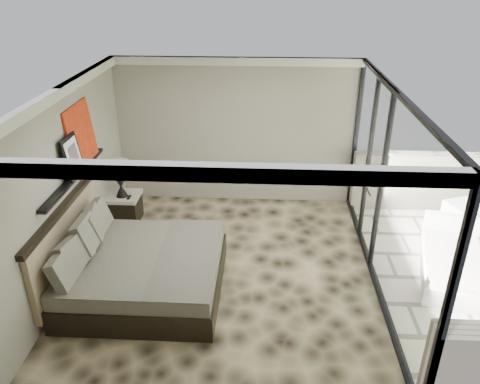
# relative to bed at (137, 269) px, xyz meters

# --- Properties ---
(floor) EXTENTS (5.00, 5.00, 0.00)m
(floor) POSITION_rel_bed_xyz_m (1.21, 0.51, -0.36)
(floor) COLOR black
(floor) RESTS_ON ground
(ceiling) EXTENTS (4.50, 5.00, 0.02)m
(ceiling) POSITION_rel_bed_xyz_m (1.21, 0.51, 2.43)
(ceiling) COLOR silver
(ceiling) RESTS_ON back_wall
(back_wall) EXTENTS (4.50, 0.02, 2.80)m
(back_wall) POSITION_rel_bed_xyz_m (1.21, 3.00, 1.04)
(back_wall) COLOR gray
(back_wall) RESTS_ON floor
(left_wall) EXTENTS (0.02, 5.00, 2.80)m
(left_wall) POSITION_rel_bed_xyz_m (-1.03, 0.51, 1.04)
(left_wall) COLOR gray
(left_wall) RESTS_ON floor
(glass_wall) EXTENTS (0.08, 5.00, 2.80)m
(glass_wall) POSITION_rel_bed_xyz_m (3.46, 0.51, 1.04)
(glass_wall) COLOR white
(glass_wall) RESTS_ON floor
(terrace_slab) EXTENTS (3.00, 5.00, 0.12)m
(terrace_slab) POSITION_rel_bed_xyz_m (4.96, 0.51, -0.42)
(terrace_slab) COLOR beige
(terrace_slab) RESTS_ON ground
(picture_ledge) EXTENTS (0.12, 2.20, 0.05)m
(picture_ledge) POSITION_rel_bed_xyz_m (-0.97, 0.61, 1.14)
(picture_ledge) COLOR black
(picture_ledge) RESTS_ON left_wall
(bed) EXTENTS (2.21, 2.14, 1.22)m
(bed) POSITION_rel_bed_xyz_m (0.00, 0.00, 0.00)
(bed) COLOR black
(bed) RESTS_ON floor
(nightstand) EXTENTS (0.59, 0.59, 0.57)m
(nightstand) POSITION_rel_bed_xyz_m (-0.75, 2.01, -0.08)
(nightstand) COLOR black
(nightstand) RESTS_ON floor
(table_lamp) EXTENTS (0.37, 0.37, 0.68)m
(table_lamp) POSITION_rel_bed_xyz_m (-0.76, 1.96, 0.59)
(table_lamp) COLOR black
(table_lamp) RESTS_ON nightstand
(abstract_canvas) EXTENTS (0.13, 0.90, 0.90)m
(abstract_canvas) POSITION_rel_bed_xyz_m (-0.98, 1.09, 1.62)
(abstract_canvas) COLOR #A51D0E
(abstract_canvas) RESTS_ON picture_ledge
(framed_print) EXTENTS (0.11, 0.50, 0.60)m
(framed_print) POSITION_rel_bed_xyz_m (-0.93, 0.57, 1.47)
(framed_print) COLOR black
(framed_print) RESTS_ON picture_ledge
(ottoman) EXTENTS (0.72, 0.72, 0.55)m
(ottoman) POSITION_rel_bed_xyz_m (5.26, 1.91, -0.08)
(ottoman) COLOR white
(ottoman) RESTS_ON terrace_slab
(lounger) EXTENTS (1.24, 1.84, 0.66)m
(lounger) POSITION_rel_bed_xyz_m (4.63, 0.61, -0.15)
(lounger) COLOR silver
(lounger) RESTS_ON terrace_slab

